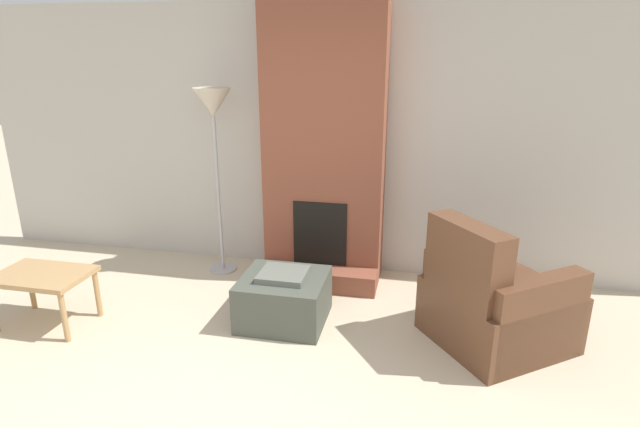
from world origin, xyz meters
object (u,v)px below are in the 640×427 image
armchair (492,306)px  floor_lamp_left (213,113)px  side_table (43,280)px  ottoman (284,298)px

armchair → floor_lamp_left: size_ratio=0.68×
armchair → side_table: (-3.49, -0.47, 0.08)m
armchair → floor_lamp_left: (-2.52, 0.84, 1.28)m
armchair → floor_lamp_left: 2.95m
armchair → floor_lamp_left: bearing=35.4°
side_table → floor_lamp_left: (0.97, 1.31, 1.20)m
ottoman → side_table: bearing=-166.3°
ottoman → armchair: size_ratio=0.55×
ottoman → floor_lamp_left: (-0.90, 0.85, 1.39)m
floor_lamp_left → side_table: bearing=-126.6°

